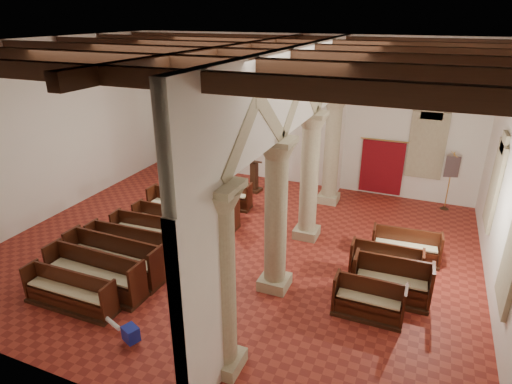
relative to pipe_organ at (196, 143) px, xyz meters
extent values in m
plane|color=maroon|center=(4.50, -5.50, -1.37)|extent=(14.00, 14.00, 0.00)
plane|color=#301D10|center=(4.50, -5.50, 4.63)|extent=(14.00, 14.00, 0.00)
cube|color=white|center=(4.50, 0.50, 1.63)|extent=(14.00, 0.02, 6.00)
cube|color=white|center=(4.50, -11.50, 1.63)|extent=(14.00, 0.02, 6.00)
cube|color=white|center=(-2.50, -5.50, 1.63)|extent=(0.02, 12.00, 6.00)
cube|color=tan|center=(6.30, -10.00, -1.22)|extent=(0.75, 0.75, 0.30)
cylinder|color=tan|center=(6.30, -10.00, 0.58)|extent=(0.56, 0.56, 3.30)
cube|color=tan|center=(6.30, -7.00, -1.22)|extent=(0.75, 0.75, 0.30)
cylinder|color=tan|center=(6.30, -7.00, 0.58)|extent=(0.56, 0.56, 3.30)
cube|color=tan|center=(6.30, -4.00, -1.22)|extent=(0.75, 0.75, 0.30)
cylinder|color=tan|center=(6.30, -4.00, 0.58)|extent=(0.56, 0.56, 3.30)
cube|color=tan|center=(6.30, -1.00, -1.22)|extent=(0.75, 0.75, 0.30)
cylinder|color=tan|center=(6.30, -1.00, 0.58)|extent=(0.56, 0.56, 3.30)
cube|color=white|center=(6.30, -5.50, 3.66)|extent=(0.25, 11.90, 1.93)
cube|color=#347663|center=(11.48, -3.00, 0.83)|extent=(0.03, 1.00, 2.20)
cube|color=#347663|center=(9.50, 0.48, 0.83)|extent=(1.00, 0.03, 2.20)
cube|color=#331C10|center=(0.00, 0.00, -0.47)|extent=(2.00, 0.80, 1.80)
cube|color=#331C10|center=(0.00, 0.00, 0.53)|extent=(2.10, 0.85, 0.20)
cube|color=#391D12|center=(3.27, -1.14, -1.31)|extent=(0.58, 0.58, 0.11)
cube|color=#391D12|center=(3.27, -1.14, -0.74)|extent=(0.28, 0.28, 1.26)
cube|color=#391D12|center=(3.27, -1.23, -0.05)|extent=(0.63, 0.52, 0.22)
cube|color=maroon|center=(8.00, 0.42, -0.22)|extent=(1.60, 0.06, 2.10)
cylinder|color=gold|center=(8.00, 0.40, 0.88)|extent=(1.80, 0.04, 0.04)
cone|color=#331C10|center=(10.44, 0.00, -1.32)|extent=(0.33, 0.33, 0.11)
cylinder|color=gold|center=(10.44, 0.00, -0.27)|extent=(0.04, 0.04, 2.20)
cylinder|color=gold|center=(10.44, 0.00, 0.74)|extent=(0.19, 0.63, 0.03)
cube|color=#1F164E|center=(10.44, -0.02, 0.28)|extent=(0.49, 0.15, 0.78)
cube|color=navy|center=(4.13, -10.18, -1.10)|extent=(0.42, 0.39, 0.34)
cube|color=#162F9B|center=(4.55, -7.47, -1.12)|extent=(0.36, 0.33, 0.29)
cube|color=#161A98|center=(4.18, -6.73, -1.09)|extent=(0.44, 0.40, 0.36)
cylinder|color=silver|center=(2.69, -9.41, -1.21)|extent=(0.89, 0.14, 0.09)
cylinder|color=silver|center=(3.23, -9.89, -1.21)|extent=(0.99, 0.44, 0.10)
cube|color=#331C10|center=(1.96, -9.71, -1.33)|extent=(2.49, 0.66, 0.09)
cube|color=#411E0E|center=(1.96, -9.75, -1.08)|extent=(2.34, 0.39, 0.41)
cube|color=#411E0E|center=(1.96, -9.54, -0.85)|extent=(2.33, 0.09, 0.86)
cube|color=#411E0E|center=(0.76, -9.69, -0.85)|extent=(0.07, 0.54, 0.86)
cube|color=#411E0E|center=(3.17, -9.69, -0.85)|extent=(0.07, 0.54, 0.86)
cube|color=beige|center=(1.96, -9.75, -0.85)|extent=(2.24, 0.35, 0.05)
cube|color=#331C10|center=(2.08, -8.95, -1.32)|extent=(2.81, 0.79, 0.11)
cube|color=#421D0E|center=(2.08, -9.01, -1.03)|extent=(2.66, 0.47, 0.48)
cube|color=#421D0E|center=(2.08, -8.76, -0.76)|extent=(2.65, 0.12, 1.01)
cube|color=#421D0E|center=(0.72, -8.93, -0.76)|extent=(0.08, 0.64, 1.01)
cube|color=#421D0E|center=(3.45, -8.93, -0.76)|extent=(0.08, 0.64, 1.01)
cube|color=beige|center=(2.08, -9.01, -0.76)|extent=(2.55, 0.42, 0.05)
cube|color=#331C10|center=(2.08, -8.20, -1.32)|extent=(2.90, 0.80, 0.11)
cube|color=#3F120D|center=(2.08, -8.26, -1.02)|extent=(2.74, 0.47, 0.49)
cube|color=#3F120D|center=(2.08, -8.01, -0.74)|extent=(2.74, 0.11, 1.04)
cube|color=#3F120D|center=(0.67, -8.18, -0.74)|extent=(0.08, 0.66, 1.04)
cube|color=#3F120D|center=(3.49, -8.18, -0.74)|extent=(0.08, 0.66, 1.04)
cube|color=beige|center=(2.08, -8.26, -0.74)|extent=(2.63, 0.42, 0.05)
cube|color=#331C10|center=(1.99, -7.38, -1.32)|extent=(2.77, 0.76, 0.10)
cube|color=#3D1E0D|center=(1.99, -7.42, -1.06)|extent=(2.61, 0.46, 0.43)
cube|color=#3D1E0D|center=(1.99, -7.20, -0.82)|extent=(2.61, 0.15, 0.91)
cube|color=#3D1E0D|center=(0.64, -7.36, -0.82)|extent=(0.08, 0.58, 0.91)
cube|color=#3D1E0D|center=(3.33, -7.36, -0.82)|extent=(0.08, 0.58, 0.91)
cube|color=beige|center=(1.99, -7.42, -0.82)|extent=(2.51, 0.42, 0.05)
cube|color=#331C10|center=(2.03, -6.41, -1.32)|extent=(2.66, 0.79, 0.09)
cube|color=#47240F|center=(2.03, -6.46, -1.07)|extent=(2.50, 0.51, 0.42)
cube|color=#47240F|center=(2.03, -6.25, -0.84)|extent=(2.48, 0.20, 0.88)
cube|color=#47240F|center=(0.75, -6.39, -0.84)|extent=(0.10, 0.56, 0.88)
cube|color=#47240F|center=(3.31, -6.39, -0.84)|extent=(0.10, 0.56, 0.88)
cube|color=beige|center=(2.03, -6.46, -0.84)|extent=(2.40, 0.47, 0.05)
cube|color=#331C10|center=(2.24, -5.66, -1.32)|extent=(2.67, 0.73, 0.09)
cube|color=#3D140D|center=(2.24, -5.70, -1.07)|extent=(2.52, 0.44, 0.42)
cube|color=#3D140D|center=(2.24, -5.49, -0.84)|extent=(2.51, 0.14, 0.88)
cube|color=#3D140D|center=(0.95, -5.64, -0.84)|extent=(0.08, 0.56, 0.88)
cube|color=#3D140D|center=(3.54, -5.64, -0.84)|extent=(0.08, 0.56, 0.88)
cube|color=beige|center=(2.24, -5.70, -0.84)|extent=(2.42, 0.40, 0.05)
cube|color=#331C10|center=(2.37, -4.52, -1.32)|extent=(3.35, 0.76, 0.10)
cube|color=#43190E|center=(2.37, -4.58, -1.04)|extent=(3.19, 0.45, 0.46)
cube|color=#43190E|center=(2.37, -4.34, -0.78)|extent=(3.19, 0.12, 0.97)
cube|color=#43190E|center=(0.74, -4.50, -0.78)|extent=(0.08, 0.62, 0.97)
cube|color=#43190E|center=(4.01, -4.50, -0.78)|extent=(0.08, 0.62, 0.97)
cube|color=beige|center=(2.37, -4.58, -0.78)|extent=(3.06, 0.41, 0.05)
cube|color=#331C10|center=(2.21, -3.76, -1.32)|extent=(2.88, 0.66, 0.09)
cube|color=#40170D|center=(2.21, -3.81, -1.07)|extent=(2.73, 0.38, 0.42)
cube|color=#40170D|center=(2.21, -3.59, -0.84)|extent=(2.73, 0.07, 0.88)
cube|color=#40170D|center=(0.80, -3.74, -0.84)|extent=(0.07, 0.56, 0.88)
cube|color=#40170D|center=(3.61, -3.74, -0.84)|extent=(0.07, 0.56, 0.88)
cube|color=beige|center=(2.21, -3.81, -0.84)|extent=(2.62, 0.34, 0.05)
cube|color=#331C10|center=(2.35, -2.97, -1.32)|extent=(3.00, 0.85, 0.09)
cube|color=#411F0E|center=(2.35, -3.02, -1.06)|extent=(2.84, 0.56, 0.43)
cube|color=#411F0E|center=(2.35, -2.80, -0.83)|extent=(2.82, 0.25, 0.90)
cube|color=#411F0E|center=(0.90, -2.95, -0.83)|extent=(0.10, 0.57, 0.90)
cube|color=#411F0E|center=(3.80, -2.95, -0.83)|extent=(0.10, 0.57, 0.90)
cube|color=beige|center=(2.35, -3.02, -0.83)|extent=(2.72, 0.51, 0.05)
cube|color=#331C10|center=(8.76, -7.27, -1.32)|extent=(1.65, 0.65, 0.09)
cube|color=#46140F|center=(8.76, -7.32, -1.07)|extent=(1.50, 0.37, 0.42)
cube|color=#46140F|center=(8.76, -7.11, -0.84)|extent=(1.50, 0.07, 0.88)
cube|color=#46140F|center=(7.97, -7.25, -0.84)|extent=(0.07, 0.55, 0.88)
cube|color=#46140F|center=(9.55, -7.25, -0.84)|extent=(0.07, 0.55, 0.88)
cube|color=beige|center=(8.76, -7.32, -0.84)|extent=(1.44, 0.34, 0.05)
cube|color=#331C10|center=(9.18, -6.38, -1.32)|extent=(1.92, 0.82, 0.11)
cube|color=#401D0D|center=(9.18, -6.44, -1.02)|extent=(1.75, 0.49, 0.48)
cube|color=#401D0D|center=(9.18, -6.19, -0.75)|extent=(1.74, 0.14, 1.02)
cube|color=#401D0D|center=(8.27, -6.36, -0.75)|extent=(0.10, 0.65, 1.02)
cube|color=#401D0D|center=(10.09, -6.36, -0.75)|extent=(0.10, 0.65, 1.02)
cube|color=beige|center=(9.18, -6.44, -0.75)|extent=(1.68, 0.45, 0.05)
cube|color=#331C10|center=(8.93, -5.51, -1.32)|extent=(1.90, 0.71, 0.09)
cube|color=#41130E|center=(8.93, -5.56, -1.06)|extent=(1.74, 0.43, 0.43)
cube|color=#41130E|center=(8.93, -5.34, -0.83)|extent=(1.73, 0.11, 0.90)
cube|color=#41130E|center=(8.03, -5.49, -0.83)|extent=(0.08, 0.57, 0.90)
cube|color=#41130E|center=(9.84, -5.49, -0.83)|extent=(0.08, 0.57, 0.90)
cube|color=beige|center=(8.93, -5.56, -0.83)|extent=(1.67, 0.39, 0.05)
cube|color=#331C10|center=(9.36, -4.32, -1.33)|extent=(1.96, 0.78, 0.09)
cube|color=#4A1F0F|center=(9.36, -4.36, -1.07)|extent=(1.79, 0.49, 0.41)
cube|color=#4A1F0F|center=(9.36, -4.15, -0.84)|extent=(1.77, 0.19, 0.87)
cube|color=#4A1F0F|center=(8.44, -4.30, -0.84)|extent=(0.10, 0.55, 0.87)
cube|color=#4A1F0F|center=(10.29, -4.30, -0.84)|extent=(0.10, 0.55, 0.87)
cube|color=beige|center=(9.36, -4.36, -0.84)|extent=(1.72, 0.45, 0.05)
camera|label=1|loc=(9.47, -15.95, 5.36)|focal=30.00mm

